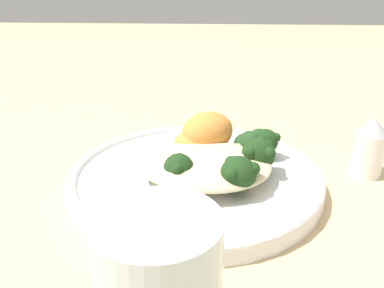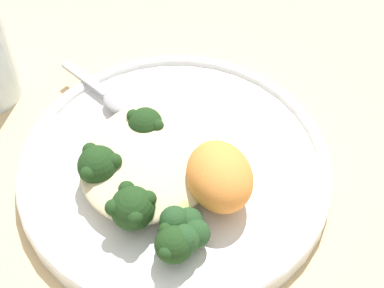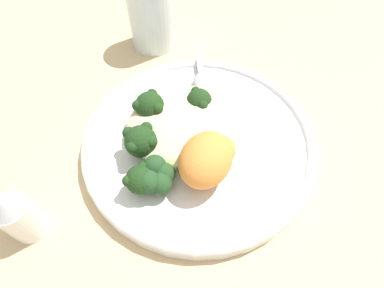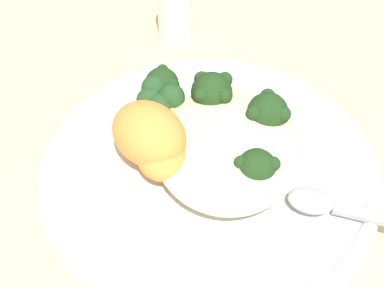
{
  "view_description": "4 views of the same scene",
  "coord_description": "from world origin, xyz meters",
  "views": [
    {
      "loc": [
        -0.01,
        0.37,
        0.21
      ],
      "look_at": [
        0.02,
        -0.02,
        0.04
      ],
      "focal_mm": 35.0,
      "sensor_mm": 36.0,
      "label": 1
    },
    {
      "loc": [
        -0.29,
        -0.18,
        0.47
      ],
      "look_at": [
        0.02,
        -0.01,
        0.05
      ],
      "focal_mm": 60.0,
      "sensor_mm": 36.0,
      "label": 2
    },
    {
      "loc": [
        -0.07,
        -0.2,
        0.31
      ],
      "look_at": [
        -0.0,
        -0.02,
        0.03
      ],
      "focal_mm": 28.0,
      "sensor_mm": 36.0,
      "label": 3
    },
    {
      "loc": [
        0.35,
        0.0,
        0.42
      ],
      "look_at": [
        0.0,
        -0.01,
        0.04
      ],
      "focal_mm": 60.0,
      "sensor_mm": 36.0,
      "label": 4
    }
  ],
  "objects": [
    {
      "name": "broccoli_stalk_0",
      "position": [
        0.02,
        0.03,
        0.04
      ],
      "size": [
        0.03,
        0.09,
        0.03
      ],
      "rotation": [
        0.0,
        0.0,
        1.5
      ],
      "color": "#9EBC66",
      "rests_on": "plate"
    },
    {
      "name": "sweet_potato_chunk_0",
      "position": [
        0.0,
        -0.05,
        0.05
      ],
      "size": [
        0.09,
        0.09,
        0.05
      ],
      "primitive_type": "ellipsoid",
      "rotation": [
        0.0,
        0.0,
        0.78
      ],
      "color": "orange",
      "rests_on": "plate"
    },
    {
      "name": "quinoa_mound",
      "position": [
        -0.0,
        0.01,
        0.03
      ],
      "size": [
        0.14,
        0.12,
        0.02
      ],
      "primitive_type": "ellipsoid",
      "color": "beige",
      "rests_on": "plate"
    },
    {
      "name": "broccoli_stalk_2",
      "position": [
        -0.04,
        -0.0,
        0.04
      ],
      "size": [
        0.12,
        0.05,
        0.04
      ],
      "rotation": [
        0.0,
        0.0,
        2.96
      ],
      "color": "#9EBC66",
      "rests_on": "plate"
    },
    {
      "name": "ground_plane",
      "position": [
        0.0,
        0.0,
        0.0
      ],
      "size": [
        4.0,
        4.0,
        0.0
      ],
      "primitive_type": "plane",
      "color": "#D6B784"
    },
    {
      "name": "plate",
      "position": [
        0.01,
        -0.0,
        0.01
      ],
      "size": [
        0.28,
        0.28,
        0.02
      ],
      "color": "white",
      "rests_on": "ground_plane"
    },
    {
      "name": "kale_tuft",
      "position": [
        -0.05,
        -0.04,
        0.04
      ],
      "size": [
        0.04,
        0.04,
        0.03
      ],
      "color": "#234723",
      "rests_on": "plate"
    },
    {
      "name": "broccoli_stalk_3",
      "position": [
        -0.05,
        -0.04,
        0.03
      ],
      "size": [
        0.12,
        0.06,
        0.03
      ],
      "rotation": [
        0.0,
        0.0,
        3.47
      ],
      "color": "#9EBC66",
      "rests_on": "plate"
    },
    {
      "name": "spoon",
      "position": [
        0.05,
        0.09,
        0.03
      ],
      "size": [
        0.04,
        0.1,
        0.01
      ],
      "rotation": [
        0.0,
        0.0,
        1.31
      ],
      "color": "#A3A3A8",
      "rests_on": "plate"
    },
    {
      "name": "salt_shaker",
      "position": [
        -0.19,
        -0.04,
        0.04
      ],
      "size": [
        0.04,
        0.04,
        0.07
      ],
      "color": "white",
      "rests_on": "ground_plane"
    },
    {
      "name": "sweet_potato_chunk_1",
      "position": [
        0.01,
        -0.04,
        0.04
      ],
      "size": [
        0.06,
        0.05,
        0.03
      ],
      "primitive_type": "ellipsoid",
      "rotation": [
        0.0,
        0.0,
        0.2
      ],
      "color": "orange",
      "rests_on": "plate"
    },
    {
      "name": "broccoli_stalk_1",
      "position": [
        -0.02,
        0.04,
        0.04
      ],
      "size": [
        0.09,
        0.09,
        0.04
      ],
      "rotation": [
        0.0,
        0.0,
        2.31
      ],
      "color": "#9EBC66",
      "rests_on": "plate"
    }
  ]
}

